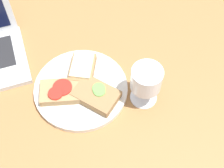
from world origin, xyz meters
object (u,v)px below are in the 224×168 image
at_px(sandwich_with_cucumber, 96,95).
at_px(sandwich_with_tomato, 61,92).
at_px(sandwich_with_cheese, 84,68).
at_px(wine_glass, 146,81).
at_px(plate, 81,89).

xyz_separation_m(sandwich_with_cucumber, sandwich_with_tomato, (-0.08, 0.04, -0.00)).
bearing_deg(sandwich_with_cheese, sandwich_with_cucumber, -85.05).
bearing_deg(sandwich_with_cucumber, sandwich_with_cheese, 94.95).
bearing_deg(wine_glass, plate, 153.43).
height_order(plate, wine_glass, wine_glass).
xyz_separation_m(sandwich_with_cucumber, sandwich_with_cheese, (-0.01, 0.09, 0.00)).
xyz_separation_m(sandwich_with_tomato, wine_glass, (0.21, -0.07, 0.06)).
bearing_deg(sandwich_with_tomato, sandwich_with_cucumber, -24.86).
bearing_deg(plate, wine_glass, -26.57).
bearing_deg(sandwich_with_cucumber, wine_glass, -15.02).
distance_m(sandwich_with_cucumber, wine_glass, 0.14).
relative_size(sandwich_with_cucumber, wine_glass, 1.10).
height_order(sandwich_with_cheese, wine_glass, wine_glass).
xyz_separation_m(sandwich_with_cheese, sandwich_with_tomato, (-0.08, -0.05, -0.00)).
bearing_deg(sandwich_with_tomato, wine_glass, -19.19).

